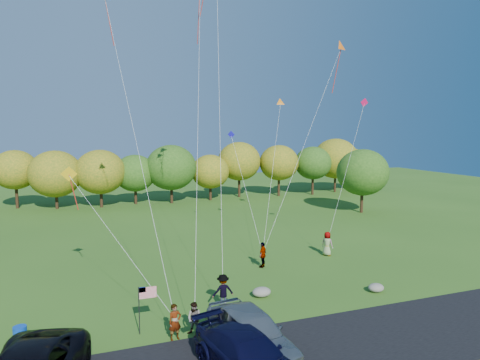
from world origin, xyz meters
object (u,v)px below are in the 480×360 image
at_px(minivan_silver, 251,332).
at_px(flyer_e, 327,244).
at_px(flyer_d, 263,255).
at_px(minivan_navy, 248,355).
at_px(flyer_b, 195,319).
at_px(trash_barrel, 20,336).
at_px(flyer_c, 223,291).
at_px(flyer_a, 175,322).

distance_m(minivan_silver, flyer_e, 15.99).
relative_size(flyer_d, flyer_e, 0.98).
xyz_separation_m(minivan_navy, flyer_e, (11.68, 13.19, 0.02)).
bearing_deg(flyer_b, trash_barrel, -154.18).
xyz_separation_m(flyer_e, trash_barrel, (-20.41, -7.30, -0.49)).
xyz_separation_m(flyer_b, flyer_d, (6.97, 8.13, 0.12)).
relative_size(flyer_d, trash_barrel, 2.07).
height_order(minivan_navy, flyer_e, flyer_e).
xyz_separation_m(minivan_silver, trash_barrel, (-9.46, 4.36, -0.60)).
height_order(flyer_b, trash_barrel, flyer_b).
bearing_deg(flyer_c, flyer_d, -130.61).
bearing_deg(trash_barrel, flyer_d, 23.57).
relative_size(flyer_a, flyer_b, 1.08).
xyz_separation_m(flyer_a, trash_barrel, (-6.67, 1.90, -0.41)).
height_order(minivan_navy, flyer_a, minivan_navy).
bearing_deg(flyer_b, flyer_a, -133.08).
distance_m(flyer_a, flyer_e, 16.53).
distance_m(flyer_e, trash_barrel, 21.68).
bearing_deg(trash_barrel, flyer_b, -12.95).
relative_size(flyer_e, trash_barrel, 2.12).
bearing_deg(minivan_silver, flyer_e, 39.90).
bearing_deg(flyer_b, flyer_c, 87.96).
bearing_deg(flyer_a, trash_barrel, 151.17).
bearing_deg(flyer_a, flyer_b, -4.81).
bearing_deg(flyer_a, flyer_e, 20.84).
height_order(minivan_navy, flyer_c, flyer_c).
height_order(flyer_b, flyer_c, flyer_c).
distance_m(minivan_silver, flyer_c, 5.22).
xyz_separation_m(flyer_c, trash_barrel, (-9.88, -0.83, -0.48)).
bearing_deg(flyer_e, flyer_b, 94.26).
bearing_deg(flyer_c, trash_barrel, 4.72).
distance_m(flyer_a, flyer_d, 11.46).
height_order(flyer_d, trash_barrel, flyer_d).
bearing_deg(flyer_a, flyer_c, 27.44).
bearing_deg(flyer_b, minivan_navy, -36.45).
height_order(minivan_navy, trash_barrel, minivan_navy).
bearing_deg(flyer_d, flyer_b, 4.47).
distance_m(flyer_b, trash_barrel, 7.85).
relative_size(flyer_a, flyer_e, 0.92).
bearing_deg(flyer_e, trash_barrel, 78.59).
bearing_deg(trash_barrel, flyer_c, 4.83).
distance_m(minivan_silver, flyer_a, 3.73).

